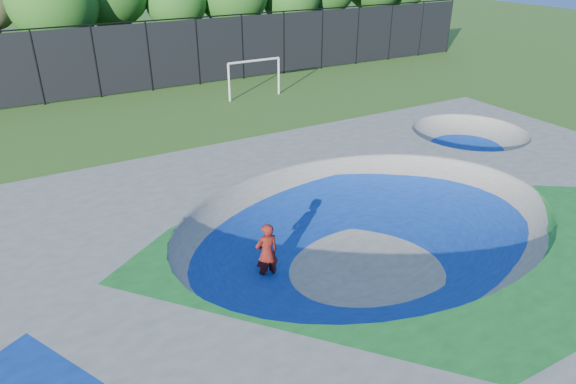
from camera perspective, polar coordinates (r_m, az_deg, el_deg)
name	(u,v)px	position (r m, az deg, el deg)	size (l,w,h in m)	color
ground	(367,262)	(14.68, 8.79, -7.64)	(120.00, 120.00, 0.00)	#2E5417
skate_deck	(369,239)	(14.28, 8.99, -5.14)	(22.00, 14.00, 1.50)	gray
skater	(267,253)	(13.29, -2.36, -6.83)	(0.63, 0.41, 1.72)	red
skateboard	(267,280)	(13.76, -2.30, -9.74)	(0.78, 0.22, 0.05)	black
soccer_goal	(254,71)	(29.66, -3.77, 13.22)	(3.24, 0.12, 2.14)	silver
fence	(149,55)	(31.96, -15.21, 14.46)	(48.09, 0.09, 4.04)	black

